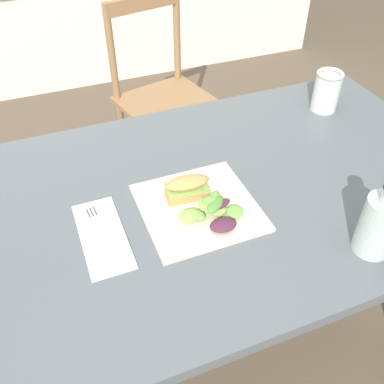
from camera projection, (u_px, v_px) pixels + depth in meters
ground_plane at (177, 351)px, 1.52m from camera, size 8.43×8.43×0.00m
dining_table at (211, 225)px, 1.13m from camera, size 1.38×0.80×0.74m
chair_wooden_far at (164, 99)px, 1.97m from camera, size 0.48×0.48×0.87m
plate_lunch at (198, 207)px, 0.99m from camera, size 0.26×0.26×0.01m
sandwich_half_front at (187, 187)px, 1.00m from camera, size 0.10×0.07×0.06m
salad_mixed_greens at (213, 210)px, 0.95m from camera, size 0.15×0.12×0.04m
napkin_folded at (103, 235)px, 0.93m from camera, size 0.10×0.23×0.00m
fork_on_napkin at (100, 229)px, 0.94m from camera, size 0.04×0.19×0.00m
bottle_cold_brew at (378, 227)px, 0.86m from camera, size 0.08×0.08×0.18m
mason_jar_iced_tea at (326, 93)px, 1.30m from camera, size 0.08×0.08×0.12m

